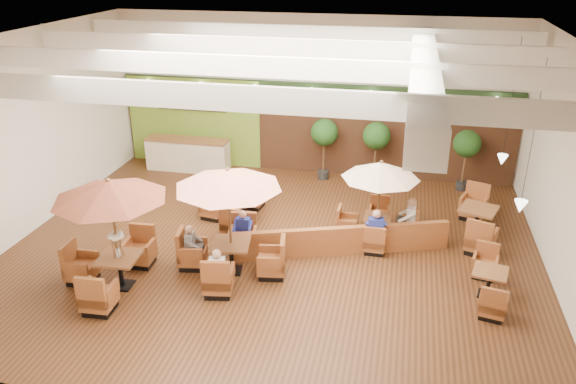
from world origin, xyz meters
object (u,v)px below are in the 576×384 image
(table_0, at_px, (109,211))
(table_5, at_px, (477,222))
(service_counter, at_px, (188,155))
(table_3, at_px, (236,206))
(booth_divider, at_px, (342,241))
(topiary_0, at_px, (324,135))
(diner_2, at_px, (192,242))
(table_1, at_px, (229,203))
(diner_4, at_px, (409,215))
(table_2, at_px, (380,185))
(diner_0, at_px, (218,266))
(table_4, at_px, (488,284))
(diner_3, at_px, (376,227))
(diner_1, at_px, (243,227))
(topiary_1, at_px, (376,138))
(topiary_2, at_px, (467,146))

(table_0, bearing_deg, table_5, 24.53)
(service_counter, distance_m, table_3, 4.63)
(booth_divider, relative_size, topiary_0, 2.67)
(table_5, relative_size, diner_2, 4.26)
(booth_divider, relative_size, diner_2, 8.16)
(table_1, bearing_deg, diner_4, 21.61)
(table_2, height_order, table_5, table_2)
(diner_0, bearing_deg, table_1, 77.29)
(table_3, xyz_separation_m, diner_0, (0.74, -3.82, 0.28))
(table_1, xyz_separation_m, table_4, (6.15, 0.22, -1.57))
(diner_0, height_order, diner_3, diner_3)
(diner_3, bearing_deg, table_3, 159.05)
(table_3, distance_m, diner_1, 1.94)
(topiary_1, relative_size, diner_4, 2.56)
(booth_divider, distance_m, table_1, 3.31)
(table_3, bearing_deg, table_5, 13.90)
(table_0, relative_size, table_5, 0.93)
(table_1, distance_m, diner_2, 1.55)
(table_4, xyz_separation_m, diner_2, (-7.18, -0.22, 0.40))
(topiary_1, relative_size, topiary_2, 1.04)
(table_4, bearing_deg, table_5, 102.32)
(table_3, xyz_separation_m, topiary_2, (6.72, 3.81, 1.09))
(booth_divider, distance_m, diner_3, 0.96)
(table_1, xyz_separation_m, table_5, (6.15, 3.31, -1.49))
(table_5, height_order, topiary_2, topiary_2)
(topiary_1, distance_m, diner_3, 4.97)
(table_1, bearing_deg, service_counter, 110.34)
(table_1, xyz_separation_m, diner_3, (3.43, 1.72, -1.13))
(diner_2, bearing_deg, service_counter, -166.53)
(table_2, distance_m, diner_2, 5.21)
(diner_0, relative_size, diner_1, 1.03)
(diner_3, height_order, diner_4, diner_4)
(booth_divider, height_order, diner_0, diner_0)
(booth_divider, relative_size, table_3, 2.15)
(booth_divider, height_order, table_2, table_2)
(service_counter, bearing_deg, table_5, -17.50)
(diner_3, bearing_deg, table_1, -159.81)
(diner_4, bearing_deg, table_1, 122.93)
(table_3, bearing_deg, table_2, 6.33)
(table_5, bearing_deg, table_1, -132.02)
(table_0, distance_m, table_5, 9.84)
(booth_divider, relative_size, table_4, 2.46)
(table_2, bearing_deg, booth_divider, -125.81)
(table_1, height_order, diner_0, table_1)
(topiary_1, xyz_separation_m, diner_2, (-4.08, -6.60, -0.88))
(table_2, relative_size, diner_3, 2.84)
(booth_divider, xyz_separation_m, diner_1, (-2.58, -0.40, 0.33))
(table_0, xyz_separation_m, diner_1, (2.44, 2.23, -1.26))
(table_0, height_order, table_3, table_0)
(topiary_1, bearing_deg, topiary_0, 180.00)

